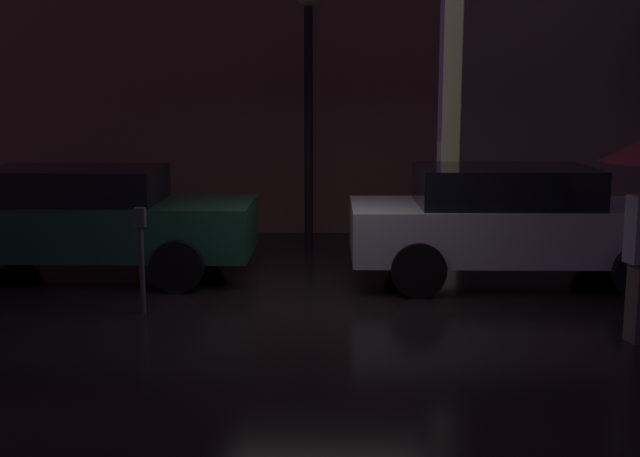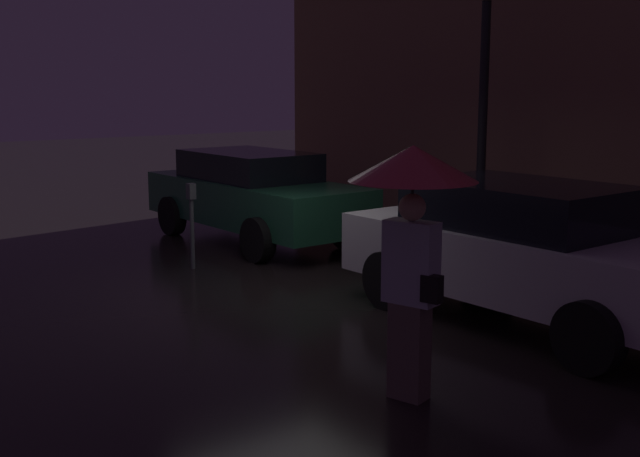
{
  "view_description": "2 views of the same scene",
  "coord_description": "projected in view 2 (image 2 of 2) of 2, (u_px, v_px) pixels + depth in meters",
  "views": [
    {
      "loc": [
        0.28,
        -9.07,
        2.54
      ],
      "look_at": [
        -0.06,
        0.23,
        0.91
      ],
      "focal_mm": 45.0,
      "sensor_mm": 36.0,
      "label": 1
    },
    {
      "loc": [
        7.91,
        -5.52,
        2.59
      ],
      "look_at": [
        0.47,
        0.09,
        0.91
      ],
      "focal_mm": 45.0,
      "sensor_mm": 36.0,
      "label": 2
    }
  ],
  "objects": [
    {
      "name": "parking_meter",
      "position": [
        192.0,
        216.0,
        11.28
      ],
      "size": [
        0.12,
        0.1,
        1.22
      ],
      "color": "#4C5154",
      "rests_on": "ground"
    },
    {
      "name": "street_lamp_near",
      "position": [
        485.0,
        40.0,
        11.92
      ],
      "size": [
        0.5,
        0.5,
        4.3
      ],
      "color": "black",
      "rests_on": "ground"
    },
    {
      "name": "ground_plane",
      "position": [
        292.0,
        296.0,
        9.94
      ],
      "size": [
        60.0,
        60.0,
        0.0
      ],
      "primitive_type": "plane",
      "color": "black"
    },
    {
      "name": "parked_car_white",
      "position": [
        528.0,
        250.0,
        8.73
      ],
      "size": [
        4.39,
        1.95,
        1.53
      ],
      "rotation": [
        0.0,
        0.0,
        0.02
      ],
      "color": "silver",
      "rests_on": "ground"
    },
    {
      "name": "pedestrian_with_umbrella",
      "position": [
        412.0,
        202.0,
        6.42
      ],
      "size": [
        1.05,
        1.05,
        2.11
      ],
      "rotation": [
        0.0,
        0.0,
        0.27
      ],
      "color": "#66564C",
      "rests_on": "ground"
    },
    {
      "name": "parked_car_green",
      "position": [
        254.0,
        194.0,
        13.3
      ],
      "size": [
        4.49,
        1.89,
        1.49
      ],
      "rotation": [
        0.0,
        0.0,
        0.02
      ],
      "color": "#1E5638",
      "rests_on": "ground"
    }
  ]
}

